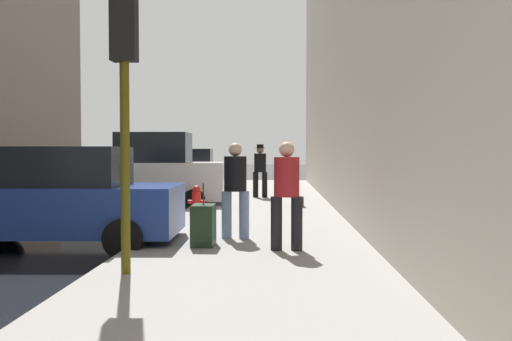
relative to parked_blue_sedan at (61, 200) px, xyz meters
name	(u,v)px	position (x,y,z in m)	size (l,w,h in m)	color
sidewalk	(253,242)	(3.35, 0.29, -0.77)	(4.00, 40.00, 0.15)	gray
parked_blue_sedan	(61,200)	(0.00, 0.00, 0.00)	(4.23, 2.12, 1.79)	navy
parked_white_van	(149,174)	(0.00, 6.96, 0.18)	(4.64, 2.13, 2.25)	silver
parked_gray_coupe	(185,171)	(0.00, 13.67, 0.00)	(4.27, 2.18, 1.79)	slate
fire_hydrant	(197,200)	(1.80, 4.17, -0.35)	(0.42, 0.22, 0.70)	red
traffic_light	(124,69)	(1.85, -2.67, 1.91)	(0.32, 0.32, 3.60)	#514C0F
pedestrian_in_jeans	(235,185)	(3.05, 0.27, 0.26)	(0.52, 0.45, 1.71)	#728CB2
pedestrian_with_fedora	(260,168)	(3.24, 9.19, 0.29)	(0.53, 0.50, 1.78)	black
pedestrian_in_red_jacket	(287,190)	(3.94, -0.92, 0.26)	(0.50, 0.40, 1.71)	black
rolling_suitcase	(203,225)	(2.58, -0.52, -0.36)	(0.37, 0.57, 1.04)	black
duffel_bag	(298,202)	(4.38, 6.10, -0.56)	(0.32, 0.44, 0.28)	#472D19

